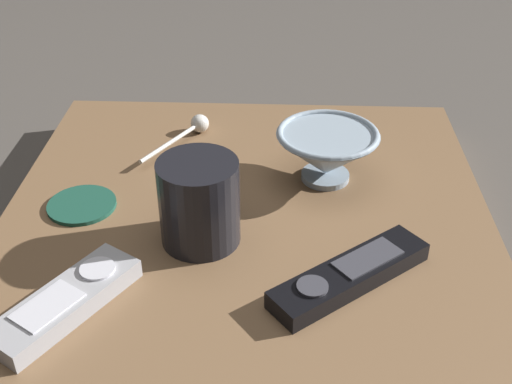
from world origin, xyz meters
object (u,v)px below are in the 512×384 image
teaspoon (194,127)px  tv_remote_near (350,275)px  coffee_mug (199,202)px  cereal_bowl (327,152)px  tv_remote_far (66,302)px  drink_coaster (82,205)px

teaspoon → tv_remote_near: (-0.20, 0.31, -0.00)m
coffee_mug → tv_remote_near: (-0.16, 0.07, -0.04)m
cereal_bowl → teaspoon: size_ratio=1.03×
coffee_mug → teaspoon: bearing=-81.4°
coffee_mug → tv_remote_far: (0.12, 0.12, -0.04)m
coffee_mug → tv_remote_near: size_ratio=0.57×
teaspoon → tv_remote_near: 0.37m
cereal_bowl → drink_coaster: bearing=14.4°
cereal_bowl → teaspoon: (0.18, -0.11, -0.03)m
tv_remote_far → coffee_mug: bearing=-134.9°
cereal_bowl → coffee_mug: 0.20m
teaspoon → drink_coaster: 0.22m
tv_remote_near → drink_coaster: 0.34m
coffee_mug → drink_coaster: (0.15, -0.06, -0.05)m
teaspoon → tv_remote_far: 0.37m
teaspoon → drink_coaster: size_ratio=1.52×
cereal_bowl → tv_remote_far: cereal_bowl is taller
cereal_bowl → coffee_mug: coffee_mug is taller
teaspoon → tv_remote_far: bearing=77.2°
drink_coaster → tv_remote_far: bearing=100.6°
drink_coaster → cereal_bowl: bearing=-165.6°
coffee_mug → drink_coaster: 0.17m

